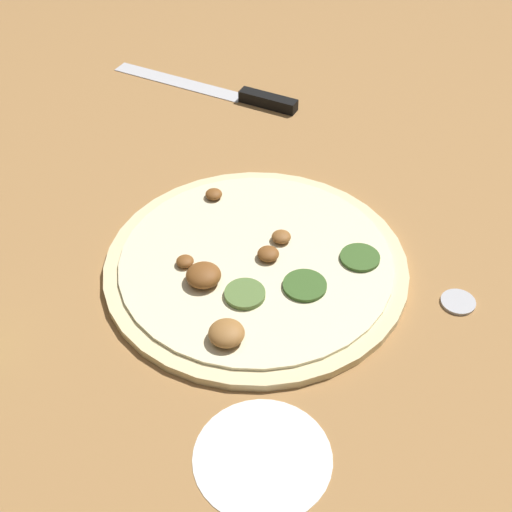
% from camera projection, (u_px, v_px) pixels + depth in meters
% --- Properties ---
extents(ground_plane, '(3.00, 3.00, 0.00)m').
position_uv_depth(ground_plane, '(256.00, 269.00, 0.82)').
color(ground_plane, '#9E703F').
extents(pizza, '(0.35, 0.35, 0.03)m').
position_uv_depth(pizza, '(255.00, 265.00, 0.82)').
color(pizza, beige).
rests_on(pizza, ground_plane).
extents(knife, '(0.26, 0.23, 0.02)m').
position_uv_depth(knife, '(238.00, 94.00, 1.10)').
color(knife, silver).
rests_on(knife, ground_plane).
extents(loose_cap, '(0.04, 0.04, 0.01)m').
position_uv_depth(loose_cap, '(458.00, 301.00, 0.78)').
color(loose_cap, '#B2B2B7').
rests_on(loose_cap, ground_plane).
extents(flour_patch, '(0.13, 0.13, 0.00)m').
position_uv_depth(flour_patch, '(263.00, 457.00, 0.64)').
color(flour_patch, white).
rests_on(flour_patch, ground_plane).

